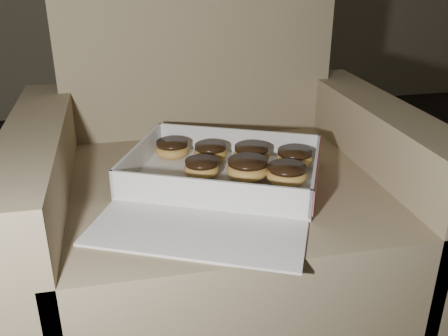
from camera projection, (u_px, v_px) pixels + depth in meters
name	position (u px, v px, depth m)	size (l,w,h in m)	color
armchair	(217.00, 212.00, 1.20)	(0.87, 0.74, 0.91)	#8A7B58
bakery_box	(221.00, 182.00, 1.04)	(0.54, 0.58, 0.07)	white
donut_a	(294.00, 158.00, 1.11)	(0.08, 0.08, 0.04)	gold
donut_b	(211.00, 152.00, 1.15)	(0.08, 0.08, 0.04)	gold
donut_c	(248.00, 168.00, 1.05)	(0.09, 0.09, 0.05)	gold
donut_d	(202.00, 168.00, 1.07)	(0.08, 0.08, 0.04)	gold
donut_e	(252.00, 154.00, 1.13)	(0.08, 0.08, 0.04)	gold
donut_f	(287.00, 174.00, 1.03)	(0.08, 0.08, 0.04)	gold
donut_g	(172.00, 149.00, 1.16)	(0.08, 0.08, 0.04)	gold
crumb_a	(190.00, 196.00, 0.99)	(0.01, 0.01, 0.00)	black
crumb_b	(302.00, 202.00, 0.96)	(0.01, 0.01, 0.00)	black
crumb_c	(166.00, 195.00, 0.99)	(0.01, 0.01, 0.00)	black
crumb_d	(249.00, 189.00, 1.02)	(0.01, 0.01, 0.00)	black
crumb_e	(144.00, 180.00, 1.05)	(0.01, 0.01, 0.00)	black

